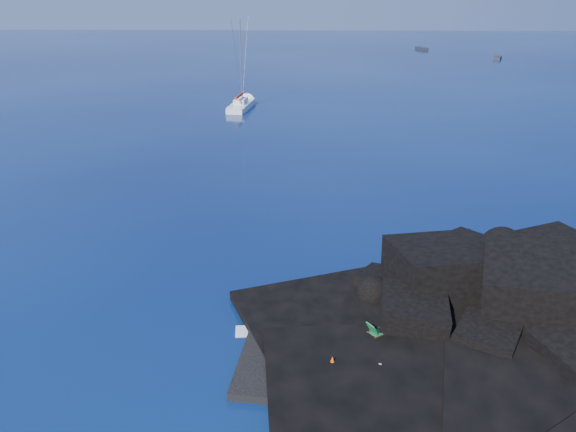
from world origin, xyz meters
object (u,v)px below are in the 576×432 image
distant_boat_a (422,50)px  distant_boat_b (497,59)px  sunbather (368,364)px  deck_chair (383,327)px  sailboat (242,108)px  marker_cone (332,362)px

distant_boat_a → distant_boat_b: (12.84, -20.69, 0.00)m
sunbather → deck_chair: bearing=81.6°
distant_boat_a → sailboat: bearing=-133.2°
sailboat → deck_chair: sailboat is taller
sunbather → distant_boat_a: (27.54, 131.80, -0.53)m
sailboat → marker_cone: size_ratio=21.21×
distant_boat_a → distant_boat_b: bearing=-74.7°
sailboat → distant_boat_b: bearing=54.7°
deck_chair → distant_boat_b: 115.76m
distant_boat_a → deck_chair: bearing=-118.2°
sunbather → distant_boat_b: sunbather is taller
sunbather → distant_boat_b: 118.22m
sunbather → sailboat: bearing=113.9°
distant_boat_b → sunbather: bearing=-86.9°
deck_chair → distant_boat_a: (26.66, 129.50, -0.84)m
marker_cone → distant_boat_b: bearing=69.4°
sunbather → marker_cone: marker_cone is taller
deck_chair → sunbather: bearing=-145.6°
marker_cone → sailboat: bearing=99.8°
deck_chair → distant_boat_a: deck_chair is taller
deck_chair → sunbather: 2.48m
deck_chair → distant_boat_a: 132.22m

